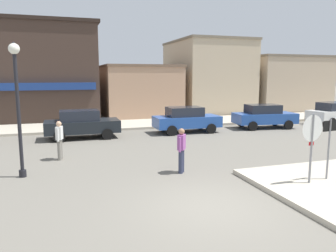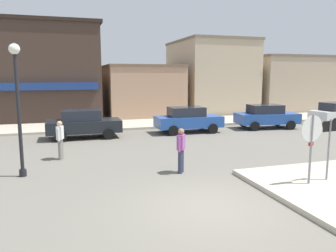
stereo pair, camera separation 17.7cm
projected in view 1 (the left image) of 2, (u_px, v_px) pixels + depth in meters
name	position (u px, v px, depth m)	size (l,w,h in m)	color
ground_plane	(212.00, 207.00, 8.69)	(160.00, 160.00, 0.00)	#6B665B
kerb_far	(119.00, 125.00, 22.56)	(80.00, 4.00, 0.15)	#B7AD99
stop_sign	(312.00, 140.00, 9.98)	(0.82, 0.11, 2.30)	gray
one_way_sign	(329.00, 143.00, 10.39)	(0.60, 0.08, 2.10)	gray
lamp_post	(17.00, 91.00, 10.81)	(0.36, 0.36, 4.54)	black
parked_car_nearest	(82.00, 124.00, 18.06)	(4.01, 1.90, 1.56)	black
parked_car_second	(186.00, 119.00, 19.93)	(4.01, 1.90, 1.56)	#234C9E
parked_car_third	(264.00, 116.00, 21.55)	(4.16, 2.21, 1.56)	#234C9E
parked_car_fourth	(334.00, 113.00, 23.44)	(4.15, 2.17, 1.56)	white
pedestrian_crossing_near	(181.00, 149.00, 11.62)	(0.39, 0.50, 1.61)	#2D334C
pedestrian_crossing_far	(60.00, 139.00, 13.44)	(0.31, 0.55, 1.61)	gray
building_corner_shop	(16.00, 72.00, 25.65)	(12.25, 8.78, 7.40)	#3D2D26
building_storefront_left_near	(139.00, 91.00, 27.92)	(6.12, 6.70, 4.29)	tan
building_storefront_left_mid	(207.00, 77.00, 30.82)	(6.34, 8.08, 6.62)	tan
building_storefront_right_near	(280.00, 84.00, 32.34)	(7.61, 6.56, 5.28)	tan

